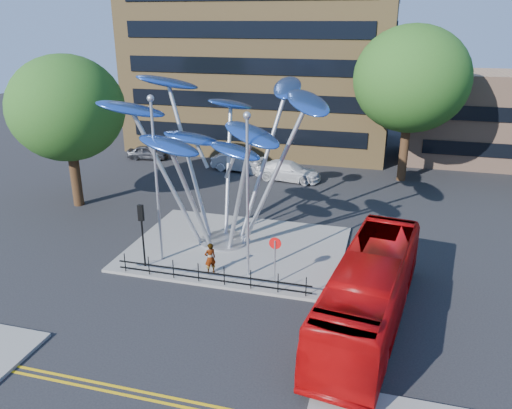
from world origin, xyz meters
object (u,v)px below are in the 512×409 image
(traffic_light_island, at_px, (142,223))
(parked_car_right, at_px, (288,171))
(street_lamp_right, at_px, (247,182))
(parked_car_mid, at_px, (240,162))
(pedestrian, at_px, (210,258))
(no_entry_sign_island, at_px, (275,253))
(street_lamp_left, at_px, (156,166))
(tree_left, at_px, (67,109))
(parked_car_left, at_px, (148,152))
(tree_right, at_px, (411,79))
(red_bus, at_px, (370,291))
(leaf_sculpture, at_px, (221,127))

(traffic_light_island, distance_m, parked_car_right, 17.65)
(street_lamp_right, height_order, parked_car_mid, street_lamp_right)
(pedestrian, bearing_deg, no_entry_sign_island, 135.34)
(parked_car_mid, bearing_deg, parked_car_right, -101.31)
(street_lamp_left, bearing_deg, tree_left, 145.62)
(no_entry_sign_island, bearing_deg, parked_car_right, 99.70)
(parked_car_right, bearing_deg, pedestrian, -176.52)
(street_lamp_left, bearing_deg, parked_car_mid, 92.99)
(parked_car_left, relative_size, parked_car_right, 0.70)
(tree_right, xyz_separation_m, parked_car_left, (-22.90, 0.45, -7.40))
(street_lamp_right, bearing_deg, red_bus, -22.91)
(red_bus, distance_m, parked_car_left, 30.80)
(street_lamp_left, distance_m, parked_car_right, 17.09)
(traffic_light_island, xyz_separation_m, parked_car_right, (4.09, 17.07, -1.84))
(leaf_sculpture, height_order, street_lamp_left, leaf_sculpture)
(parked_car_left, xyz_separation_m, parked_car_right, (13.99, -2.87, 0.14))
(street_lamp_left, bearing_deg, leaf_sculpture, 52.60)
(tree_left, distance_m, red_bus, 23.30)
(tree_right, bearing_deg, parked_car_right, -164.77)
(tree_right, xyz_separation_m, tree_left, (-22.00, -12.00, -1.24))
(tree_left, bearing_deg, red_bus, -24.94)
(street_lamp_right, bearing_deg, parked_car_mid, 108.19)
(tree_left, bearing_deg, tree_right, 28.61)
(parked_car_left, relative_size, parked_car_mid, 0.76)
(no_entry_sign_island, bearing_deg, leaf_sculpture, 134.33)
(tree_right, relative_size, parked_car_left, 3.23)
(tree_right, bearing_deg, tree_left, -151.39)
(street_lamp_right, xyz_separation_m, parked_car_left, (-15.40, 19.45, -4.46))
(no_entry_sign_island, height_order, parked_car_mid, no_entry_sign_island)
(leaf_sculpture, xyz_separation_m, traffic_light_island, (-2.93, -4.18, -4.26))
(pedestrian, bearing_deg, street_lamp_left, -55.99)
(street_lamp_right, xyz_separation_m, red_bus, (6.10, -2.58, -3.50))
(leaf_sculpture, bearing_deg, no_entry_sign_island, -45.67)
(red_bus, relative_size, parked_car_mid, 2.34)
(tree_left, height_order, pedestrian, tree_left)
(parked_car_mid, xyz_separation_m, parked_car_right, (4.50, -1.43, -0.03))
(parked_car_left, bearing_deg, parked_car_right, -110.51)
(leaf_sculpture, bearing_deg, tree_left, 164.45)
(pedestrian, distance_m, parked_car_left, 23.92)
(traffic_light_island, xyz_separation_m, parked_car_mid, (-0.41, 18.50, -1.81))
(red_bus, bearing_deg, pedestrian, 172.12)
(red_bus, height_order, parked_car_mid, red_bus)
(parked_car_left, bearing_deg, parked_car_mid, -107.57)
(tree_left, xyz_separation_m, parked_car_right, (13.09, 9.57, -6.02))
(tree_right, xyz_separation_m, pedestrian, (-9.41, -19.30, -7.06))
(tree_right, height_order, leaf_sculpture, tree_right)
(street_lamp_right, height_order, parked_car_left, street_lamp_right)
(tree_left, distance_m, no_entry_sign_island, 18.35)
(no_entry_sign_island, relative_size, parked_car_mid, 0.50)
(tree_right, height_order, pedestrian, tree_right)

